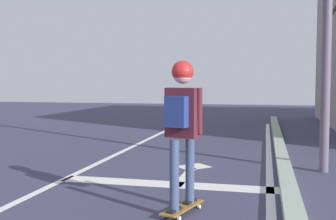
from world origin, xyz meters
TOP-DOWN VIEW (x-y plane):
  - lane_line_center at (0.01, 6.00)m, footprint 0.12×20.00m
  - lane_line_curbside at (3.25, 6.00)m, footprint 0.12×20.00m
  - stop_bar at (1.71, 6.07)m, footprint 3.39×0.40m
  - lane_arrow_stem at (1.88, 6.64)m, footprint 0.16×1.40m
  - lane_arrow_head at (1.88, 7.49)m, footprint 0.71×0.71m
  - curb_strip at (3.50, 6.00)m, footprint 0.24×24.00m
  - skateboard at (2.21, 4.75)m, footprint 0.42×0.79m
  - skater at (2.21, 4.74)m, footprint 0.46×0.63m

SIDE VIEW (x-z plane):
  - lane_line_center at x=0.01m, z-range 0.00..0.01m
  - lane_line_curbside at x=3.25m, z-range 0.00..0.01m
  - stop_bar at x=1.71m, z-range 0.00..0.01m
  - lane_arrow_stem at x=1.88m, z-range 0.00..0.01m
  - lane_arrow_head at x=1.88m, z-range 0.00..0.01m
  - skateboard at x=2.21m, z-range 0.03..0.10m
  - curb_strip at x=3.50m, z-range 0.00..0.14m
  - skater at x=2.21m, z-range 0.32..2.07m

